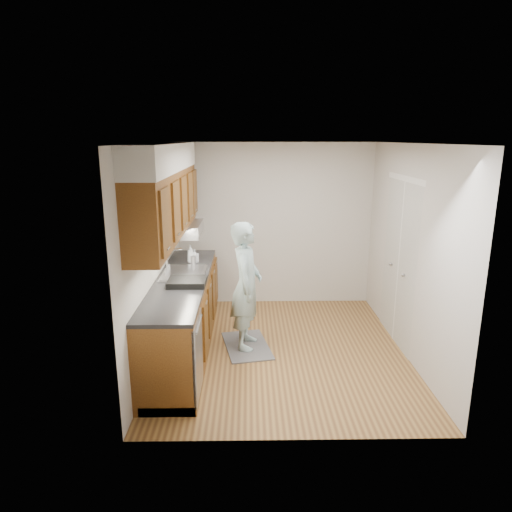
% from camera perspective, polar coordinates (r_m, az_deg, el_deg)
% --- Properties ---
extents(floor, '(3.50, 3.50, 0.00)m').
position_cam_1_polar(floor, '(5.80, 3.18, -11.62)').
color(floor, olive).
rests_on(floor, ground).
extents(ceiling, '(3.50, 3.50, 0.00)m').
position_cam_1_polar(ceiling, '(5.21, 3.57, 13.89)').
color(ceiling, white).
rests_on(ceiling, wall_left).
extents(wall_left, '(0.02, 3.50, 2.50)m').
position_cam_1_polar(wall_left, '(5.47, -12.51, 0.36)').
color(wall_left, beige).
rests_on(wall_left, floor).
extents(wall_right, '(0.02, 3.50, 2.50)m').
position_cam_1_polar(wall_right, '(5.68, 18.62, 0.47)').
color(wall_right, beige).
rests_on(wall_right, floor).
extents(wall_back, '(3.00, 0.02, 2.50)m').
position_cam_1_polar(wall_back, '(7.08, 2.32, 3.89)').
color(wall_back, beige).
rests_on(wall_back, floor).
extents(counter, '(0.64, 2.80, 1.30)m').
position_cam_1_polar(counter, '(5.65, -9.08, -7.13)').
color(counter, brown).
rests_on(counter, floor).
extents(upper_cabinets, '(0.47, 2.80, 1.21)m').
position_cam_1_polar(upper_cabinets, '(5.36, -11.05, 7.76)').
color(upper_cabinets, brown).
rests_on(upper_cabinets, wall_left).
extents(closet_door, '(0.02, 1.22, 2.05)m').
position_cam_1_polar(closet_door, '(6.01, 17.41, -0.91)').
color(closet_door, silver).
rests_on(closet_door, wall_right).
extents(floor_mat, '(0.68, 0.97, 0.02)m').
position_cam_1_polar(floor_mat, '(5.88, -1.17, -11.13)').
color(floor_mat, slate).
rests_on(floor_mat, floor).
extents(person, '(0.50, 0.68, 1.79)m').
position_cam_1_polar(person, '(5.55, -1.22, -2.69)').
color(person, '#9BB9BC').
rests_on(person, floor_mat).
extents(soap_bottle_a, '(0.12, 0.12, 0.24)m').
position_cam_1_polar(soap_bottle_a, '(6.14, -8.17, 0.27)').
color(soap_bottle_a, white).
rests_on(soap_bottle_a, counter).
extents(soap_bottle_b, '(0.11, 0.11, 0.18)m').
position_cam_1_polar(soap_bottle_b, '(6.14, -7.68, 0.01)').
color(soap_bottle_b, white).
rests_on(soap_bottle_b, counter).
extents(steel_can, '(0.07, 0.07, 0.12)m').
position_cam_1_polar(steel_can, '(6.01, -7.86, -0.60)').
color(steel_can, '#A5A5AA').
rests_on(steel_can, counter).
extents(dish_rack, '(0.43, 0.36, 0.07)m').
position_cam_1_polar(dish_rack, '(5.24, -8.61, -3.22)').
color(dish_rack, black).
rests_on(dish_rack, counter).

